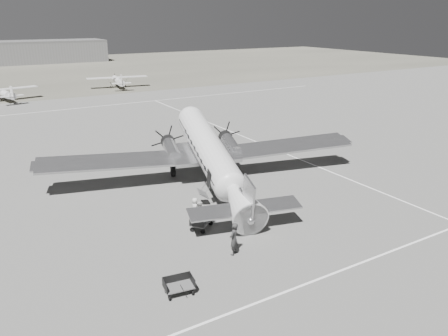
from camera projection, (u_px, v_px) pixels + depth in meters
ground at (205, 192)px, 34.94m from camera, size 260.00×260.00×0.00m
taxi_line_near at (328, 275)px, 23.56m from camera, size 60.00×0.15×0.01m
taxi_line_right at (318, 167)px, 40.73m from camera, size 0.15×80.00×0.01m
taxi_line_horizon at (82, 108)px, 67.45m from camera, size 90.00×0.15×0.01m
grass_infield at (30, 72)px, 112.15m from camera, size 260.00×90.00×0.01m
hangar_main at (34, 52)px, 133.81m from camera, size 42.00×14.00×6.60m
dc3_airliner at (211, 156)px, 35.16m from camera, size 31.26×25.07×5.24m
light_plane_left at (4, 95)px, 72.00m from camera, size 13.09×11.44×2.36m
light_plane_right at (118, 82)px, 86.04m from camera, size 13.12×11.26×2.45m
baggage_cart_near at (201, 222)px, 28.67m from camera, size 2.09×2.01×0.97m
baggage_cart_far at (179, 286)px, 21.86m from camera, size 1.71×1.32×0.88m
ground_crew at (234, 239)px, 25.38m from camera, size 0.87×0.82×2.01m
ramp_agent at (200, 213)px, 28.95m from camera, size 0.82×0.97×1.77m
passenger at (195, 208)px, 30.22m from camera, size 0.66×0.81×1.44m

